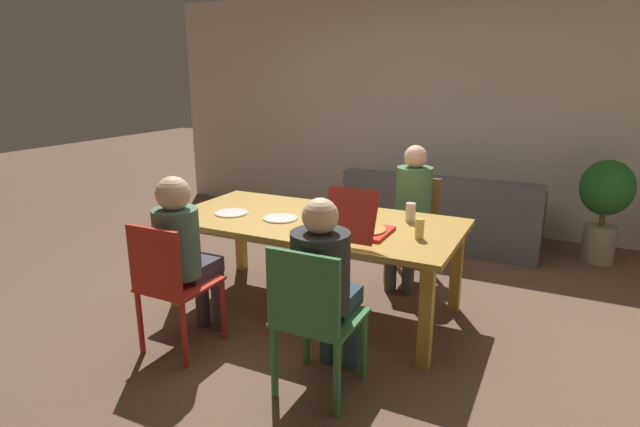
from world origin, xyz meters
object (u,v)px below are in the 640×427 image
(chair_0, at_px, (313,317))
(plate_1, at_px, (231,213))
(dining_table, at_px, (314,229))
(couch, at_px, (441,218))
(chair_2, at_px, (169,281))
(chair_1, at_px, (414,227))
(drinking_glass_1, at_px, (420,229))
(pizza_box_0, at_px, (361,228))
(drinking_glass_0, at_px, (411,212))
(person_2, at_px, (184,247))
(person_0, at_px, (324,277))
(plate_0, at_px, (280,218))
(person_1, at_px, (411,205))
(potted_plant, at_px, (605,200))

(chair_0, distance_m, plate_1, 1.46)
(dining_table, xyz_separation_m, couch, (0.51, 1.99, -0.37))
(chair_0, height_order, chair_2, chair_0)
(chair_1, relative_size, drinking_glass_1, 6.48)
(chair_0, height_order, pizza_box_0, pizza_box_0)
(drinking_glass_0, relative_size, drinking_glass_1, 1.03)
(chair_0, relative_size, person_2, 0.77)
(person_0, relative_size, plate_0, 4.42)
(dining_table, height_order, drinking_glass_1, drinking_glass_1)
(dining_table, distance_m, drinking_glass_1, 0.85)
(plate_1, bearing_deg, person_0, -31.99)
(person_0, relative_size, chair_1, 1.28)
(pizza_box_0, relative_size, plate_1, 1.91)
(plate_1, relative_size, drinking_glass_0, 1.80)
(chair_0, xyz_separation_m, person_0, (0.00, 0.14, 0.18))
(plate_1, xyz_separation_m, couch, (1.16, 2.14, -0.45))
(dining_table, xyz_separation_m, chair_2, (-0.53, -1.00, -0.14))
(plate_0, height_order, couch, couch)
(chair_0, xyz_separation_m, plate_1, (-1.16, 0.86, 0.23))
(plate_0, height_order, drinking_glass_0, drinking_glass_0)
(plate_0, xyz_separation_m, drinking_glass_1, (1.06, 0.00, 0.06))
(person_2, bearing_deg, chair_0, -9.29)
(person_1, bearing_deg, person_2, -121.66)
(person_1, bearing_deg, drinking_glass_1, -70.65)
(person_0, relative_size, potted_plant, 1.15)
(drinking_glass_0, bearing_deg, pizza_box_0, -114.65)
(drinking_glass_0, bearing_deg, chair_2, -133.52)
(chair_0, bearing_deg, couch, 89.84)
(plate_1, distance_m, drinking_glass_0, 1.38)
(plate_0, bearing_deg, drinking_glass_1, 0.23)
(chair_1, xyz_separation_m, chair_2, (-1.03, -1.97, 0.04))
(chair_1, distance_m, drinking_glass_1, 1.17)
(drinking_glass_1, bearing_deg, drinking_glass_0, 114.98)
(potted_plant, bearing_deg, drinking_glass_1, -117.83)
(person_1, height_order, plate_0, person_1)
(pizza_box_0, bearing_deg, plate_1, 177.49)
(person_0, height_order, drinking_glass_1, person_0)
(person_0, height_order, potted_plant, person_0)
(drinking_glass_1, bearing_deg, potted_plant, 62.17)
(person_2, distance_m, potted_plant, 3.93)
(drinking_glass_1, bearing_deg, person_1, 109.35)
(person_1, relative_size, couch, 0.60)
(chair_0, xyz_separation_m, couch, (0.01, 3.01, -0.21))
(chair_0, distance_m, drinking_glass_1, 1.01)
(person_2, distance_m, drinking_glass_0, 1.63)
(chair_1, bearing_deg, person_1, -90.00)
(plate_1, xyz_separation_m, drinking_glass_0, (1.32, 0.41, 0.06))
(person_0, relative_size, drinking_glass_1, 8.33)
(drinking_glass_1, height_order, potted_plant, potted_plant)
(chair_1, distance_m, person_1, 0.27)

